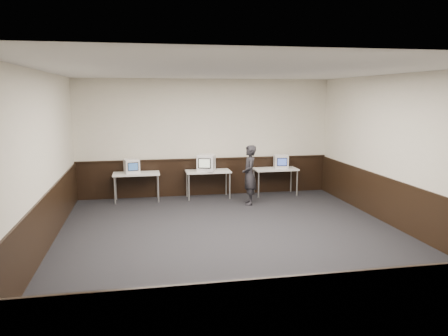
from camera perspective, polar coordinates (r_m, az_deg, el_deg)
The scene contains 18 objects.
floor at distance 8.53m, azimuth 1.68°, elevation -9.43°, with size 8.00×8.00×0.00m, color black.
ceiling at distance 8.08m, azimuth 1.79°, elevation 12.58°, with size 8.00×8.00×0.00m, color white.
back_wall at distance 12.06m, azimuth -2.42°, elevation 3.96°, with size 7.00×7.00×0.00m, color silver.
front_wall at distance 4.41m, azimuth 13.19°, elevation -6.12°, with size 7.00×7.00×0.00m, color silver.
left_wall at distance 8.14m, azimuth -23.07°, elevation 0.51°, with size 8.00×8.00×0.00m, color silver.
right_wall at distance 9.54m, azimuth 22.73°, elevation 1.75°, with size 8.00×8.00×0.00m, color silver.
wainscot_back at distance 12.19m, azimuth -2.37°, elevation -1.20°, with size 6.98×0.04×1.00m, color black.
wainscot_front at distance 4.84m, azimuth 12.57°, elevation -18.71°, with size 6.98×0.04×1.00m, color black.
wainscot_left at distance 8.37m, azimuth -22.44°, elevation -6.95°, with size 0.04×7.98×1.00m, color black.
wainscot_right at distance 9.72m, azimuth 22.21°, elevation -4.69°, with size 0.04×7.98×1.00m, color black.
wainscot_rail at distance 12.09m, azimuth -2.37°, elevation 1.21°, with size 6.98×0.06×0.04m, color black.
desk_left at distance 11.66m, azimuth -11.37°, elevation -0.98°, with size 1.20×0.60×0.75m.
desk_center at distance 11.79m, azimuth -2.10°, elevation -0.68°, with size 1.20×0.60×0.75m.
desk_right at distance 12.22m, azimuth 6.74°, elevation -0.38°, with size 1.20×0.60×0.75m.
emac_left at distance 11.60m, azimuth -11.97°, elevation 0.22°, with size 0.44×0.45×0.37m.
emac_center at distance 11.68m, azimuth -2.34°, elevation 0.68°, with size 0.58×0.59×0.45m.
emac_right at distance 12.23m, azimuth 7.45°, elevation 0.84°, with size 0.43×0.45×0.37m.
person at distance 11.09m, azimuth 3.33°, elevation -0.92°, with size 0.55×0.36×1.52m, color black.
Camera 1 is at (-1.76, -7.87, 2.77)m, focal length 35.00 mm.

